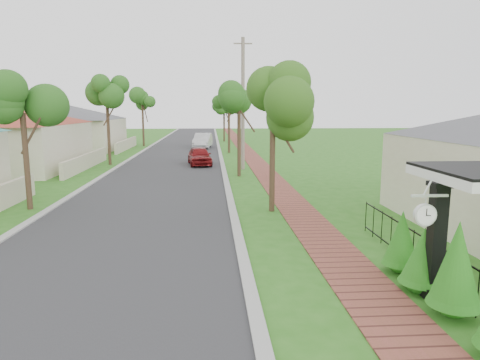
{
  "coord_description": "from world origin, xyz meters",
  "views": [
    {
      "loc": [
        -0.18,
        -9.39,
        4.0
      ],
      "look_at": [
        0.84,
        5.58,
        1.5
      ],
      "focal_mm": 32.0,
      "sensor_mm": 36.0,
      "label": 1
    }
  ],
  "objects_px": {
    "parked_car_red": "(200,156)",
    "utility_pole": "(243,104)",
    "parked_car_white": "(203,141)",
    "porch_post": "(436,247)",
    "station_clock": "(425,213)",
    "near_tree": "(273,106)"
  },
  "relations": [
    {
      "from": "parked_car_red",
      "to": "station_clock",
      "type": "height_order",
      "value": "station_clock"
    },
    {
      "from": "utility_pole",
      "to": "parked_car_red",
      "type": "bearing_deg",
      "value": 140.47
    },
    {
      "from": "parked_car_red",
      "to": "near_tree",
      "type": "height_order",
      "value": "near_tree"
    },
    {
      "from": "parked_car_red",
      "to": "near_tree",
      "type": "distance_m",
      "value": 15.1
    },
    {
      "from": "porch_post",
      "to": "parked_car_white",
      "type": "distance_m",
      "value": 36.35
    },
    {
      "from": "near_tree",
      "to": "parked_car_white",
      "type": "bearing_deg",
      "value": 96.54
    },
    {
      "from": "parked_car_red",
      "to": "utility_pole",
      "type": "height_order",
      "value": "utility_pole"
    },
    {
      "from": "porch_post",
      "to": "station_clock",
      "type": "relative_size",
      "value": 3.34
    },
    {
      "from": "parked_car_red",
      "to": "parked_car_white",
      "type": "distance_m",
      "value": 13.58
    },
    {
      "from": "porch_post",
      "to": "station_clock",
      "type": "height_order",
      "value": "porch_post"
    },
    {
      "from": "parked_car_red",
      "to": "porch_post",
      "type": "bearing_deg",
      "value": -83.02
    },
    {
      "from": "parked_car_red",
      "to": "utility_pole",
      "type": "distance_m",
      "value": 5.3
    },
    {
      "from": "parked_car_white",
      "to": "near_tree",
      "type": "xyz_separation_m",
      "value": [
        3.2,
        -27.92,
        3.37
      ]
    },
    {
      "from": "utility_pole",
      "to": "porch_post",
      "type": "bearing_deg",
      "value": -82.55
    },
    {
      "from": "porch_post",
      "to": "utility_pole",
      "type": "xyz_separation_m",
      "value": [
        -2.6,
        19.91,
        3.2
      ]
    },
    {
      "from": "parked_car_white",
      "to": "near_tree",
      "type": "relative_size",
      "value": 0.88
    },
    {
      "from": "near_tree",
      "to": "station_clock",
      "type": "distance_m",
      "value": 8.87
    },
    {
      "from": "parked_car_white",
      "to": "near_tree",
      "type": "bearing_deg",
      "value": -77.78
    },
    {
      "from": "parked_car_red",
      "to": "parked_car_white",
      "type": "height_order",
      "value": "parked_car_white"
    },
    {
      "from": "porch_post",
      "to": "parked_car_red",
      "type": "xyz_separation_m",
      "value": [
        -5.55,
        22.34,
        -0.47
      ]
    },
    {
      "from": "porch_post",
      "to": "parked_car_red",
      "type": "height_order",
      "value": "porch_post"
    },
    {
      "from": "porch_post",
      "to": "parked_car_white",
      "type": "relative_size",
      "value": 0.55
    }
  ]
}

